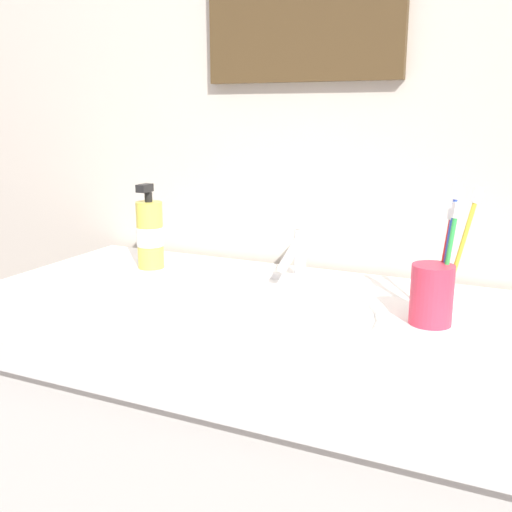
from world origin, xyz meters
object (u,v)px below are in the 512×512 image
object	(u,v)px
faucet	(297,252)
toothbrush_green	(449,254)
toothbrush_blue	(449,244)
toothbrush_yellow	(462,246)
soap_dispenser	(150,234)
toothbrush_cup	(432,295)
toothbrush_red	(445,254)

from	to	relation	value
faucet	toothbrush_green	world-z (taller)	toothbrush_green
toothbrush_green	toothbrush_blue	xyz separation A→B (m)	(-0.00, 0.01, 0.01)
toothbrush_yellow	soap_dispenser	xyz separation A→B (m)	(-0.63, 0.07, -0.05)
toothbrush_yellow	soap_dispenser	world-z (taller)	toothbrush_yellow
toothbrush_blue	toothbrush_yellow	bearing A→B (deg)	28.00
toothbrush_cup	toothbrush_blue	xyz separation A→B (m)	(0.02, 0.03, 0.08)
toothbrush_green	toothbrush_yellow	size ratio (longest dim) A/B	0.90
toothbrush_red	soap_dispenser	size ratio (longest dim) A/B	1.00
faucet	toothbrush_green	xyz separation A→B (m)	(0.30, -0.13, 0.06)
toothbrush_green	toothbrush_blue	world-z (taller)	toothbrush_blue
toothbrush_blue	toothbrush_cup	bearing A→B (deg)	-119.18
soap_dispenser	toothbrush_red	bearing A→B (deg)	-7.12
toothbrush_cup	toothbrush_yellow	distance (m)	0.09
toothbrush_cup	toothbrush_green	size ratio (longest dim) A/B	0.51
faucet	soap_dispenser	bearing A→B (deg)	-172.20
toothbrush_cup	soap_dispenser	distance (m)	0.60
faucet	toothbrush_cup	bearing A→B (deg)	-27.97
soap_dispenser	faucet	bearing A→B (deg)	7.80
faucet	toothbrush_blue	xyz separation A→B (m)	(0.30, -0.12, 0.07)
toothbrush_yellow	toothbrush_blue	bearing A→B (deg)	-152.00
toothbrush_cup	toothbrush_yellow	bearing A→B (deg)	48.10
faucet	toothbrush_cup	world-z (taller)	faucet
toothbrush_green	toothbrush_blue	bearing A→B (deg)	101.06
faucet	toothbrush_red	bearing A→B (deg)	-22.18
faucet	toothbrush_cup	size ratio (longest dim) A/B	1.47
faucet	toothbrush_green	distance (m)	0.33
toothbrush_cup	toothbrush_blue	size ratio (longest dim) A/B	0.45
toothbrush_green	toothbrush_yellow	bearing A→B (deg)	57.01
faucet	toothbrush_red	size ratio (longest dim) A/B	0.78
toothbrush_green	toothbrush_blue	distance (m)	0.02
toothbrush_red	toothbrush_green	size ratio (longest dim) A/B	0.97
faucet	soap_dispenser	size ratio (longest dim) A/B	0.78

